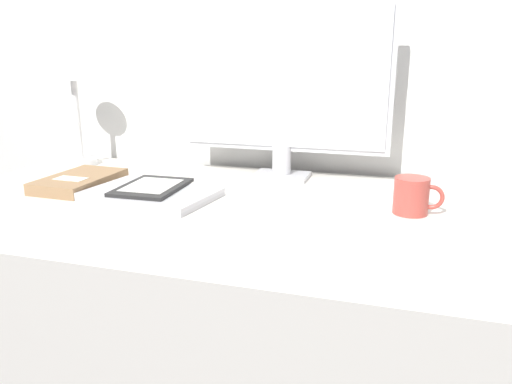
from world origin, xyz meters
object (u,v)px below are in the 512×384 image
(coffee_mug, at_px, (412,196))
(desk_lamp, at_px, (75,95))
(laptop, at_px, (151,194))
(notebook, at_px, (80,181))
(keyboard, at_px, (395,241))
(ereader, at_px, (152,187))
(monitor, at_px, (283,86))

(coffee_mug, bearing_deg, desk_lamp, 167.56)
(laptop, xyz_separation_m, notebook, (-0.24, 0.04, 0.01))
(laptop, xyz_separation_m, desk_lamp, (-0.41, 0.29, 0.21))
(keyboard, relative_size, laptop, 0.97)
(keyboard, bearing_deg, laptop, 165.97)
(ereader, xyz_separation_m, coffee_mug, (0.62, 0.05, 0.02))
(notebook, height_order, coffee_mug, coffee_mug)
(monitor, bearing_deg, laptop, -130.31)
(monitor, relative_size, notebook, 2.44)
(notebook, bearing_deg, keyboard, -13.00)
(desk_lamp, xyz_separation_m, coffee_mug, (1.03, -0.23, -0.18))
(coffee_mug, bearing_deg, monitor, 146.11)
(ereader, height_order, coffee_mug, coffee_mug)
(ereader, height_order, desk_lamp, desk_lamp)
(ereader, xyz_separation_m, notebook, (-0.23, 0.03, -0.01))
(desk_lamp, bearing_deg, monitor, 1.37)
(laptop, distance_m, coffee_mug, 0.62)
(notebook, bearing_deg, ereader, -7.28)
(monitor, height_order, desk_lamp, monitor)
(keyboard, bearing_deg, notebook, 167.00)
(ereader, relative_size, notebook, 0.82)
(keyboard, relative_size, ereader, 1.62)
(keyboard, relative_size, coffee_mug, 2.97)
(monitor, xyz_separation_m, ereader, (-0.26, -0.29, -0.24))
(monitor, distance_m, coffee_mug, 0.49)
(monitor, bearing_deg, ereader, -132.15)
(keyboard, xyz_separation_m, notebook, (-0.83, 0.19, 0.01))
(keyboard, distance_m, ereader, 0.62)
(laptop, xyz_separation_m, ereader, (-0.00, 0.01, 0.02))
(monitor, relative_size, keyboard, 1.84)
(monitor, xyz_separation_m, coffee_mug, (0.36, -0.24, -0.22))
(desk_lamp, relative_size, notebook, 1.32)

